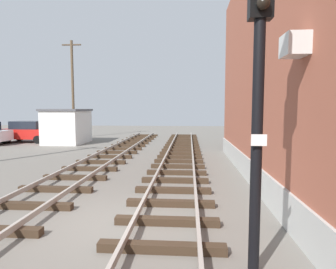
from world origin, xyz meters
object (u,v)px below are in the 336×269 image
Objects in this scene: control_hut at (67,126)px; signal_mast at (259,75)px; parked_car_red at (28,131)px; utility_pole_far at (73,88)px.

signal_mast is at bearing -58.36° from control_hut.
signal_mast is 20.80m from control_hut.
parked_car_red is 0.46× the size of utility_pole_far.
parked_car_red is (-14.45, 18.13, -2.40)m from signal_mast.
signal_mast is at bearing -61.09° from utility_pole_far.
utility_pole_far is (2.43, 3.64, 3.84)m from parked_car_red.
parked_car_red is at bearing 128.56° from signal_mast.
signal_mast is at bearing -51.44° from parked_car_red.
parked_car_red is 5.82m from utility_pole_far.
control_hut is 0.90× the size of parked_car_red.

